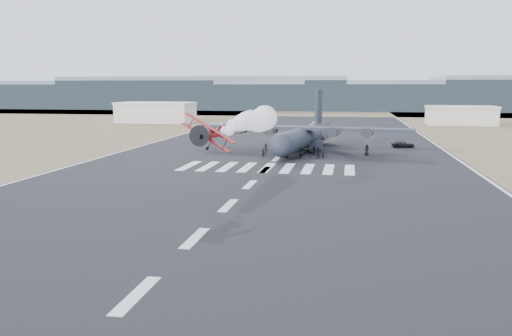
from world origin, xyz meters
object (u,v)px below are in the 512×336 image
(crew_a, at_px, (323,154))
(crew_d, at_px, (284,153))
(transport_aircraft, at_px, (305,135))
(hangar_left, at_px, (156,112))
(support_vehicle, at_px, (403,144))
(crew_h, at_px, (301,153))
(crew_c, at_px, (266,149))
(aerobatic_biplane, at_px, (208,134))
(hangar_right, at_px, (461,115))
(crew_e, at_px, (367,150))
(crew_f, at_px, (314,151))
(crew_g, at_px, (263,153))
(crew_b, at_px, (318,153))

(crew_a, xyz_separation_m, crew_d, (-6.38, -0.26, 0.07))
(transport_aircraft, bearing_deg, hangar_left, 136.98)
(crew_a, bearing_deg, support_vehicle, 176.96)
(crew_h, bearing_deg, crew_c, 110.07)
(aerobatic_biplane, bearing_deg, crew_h, 83.29)
(hangar_left, xyz_separation_m, crew_d, (53.16, -83.34, -2.52))
(hangar_right, relative_size, crew_e, 10.95)
(crew_f, xyz_separation_m, crew_g, (-8.30, -4.25, -0.02))
(support_vehicle, bearing_deg, transport_aircraft, 105.21)
(crew_b, xyz_separation_m, crew_e, (8.22, 5.23, 0.00))
(hangar_left, distance_m, crew_h, 100.55)
(crew_g, height_order, crew_h, crew_h)
(transport_aircraft, bearing_deg, aerobatic_biplane, -88.03)
(hangar_right, xyz_separation_m, crew_d, (-44.84, -88.34, -2.12))
(transport_aircraft, bearing_deg, crew_d, -94.05)
(support_vehicle, height_order, crew_d, crew_d)
(aerobatic_biplane, xyz_separation_m, crew_g, (0.04, 35.58, -6.22))
(support_vehicle, xyz_separation_m, crew_a, (-14.78, -19.33, 0.20))
(hangar_left, height_order, crew_d, hangar_left)
(crew_a, xyz_separation_m, crew_b, (-0.88, 0.08, 0.11))
(hangar_left, distance_m, crew_f, 98.16)
(aerobatic_biplane, height_order, support_vehicle, aerobatic_biplane)
(crew_b, bearing_deg, transport_aircraft, -81.85)
(hangar_left, relative_size, transport_aircraft, 0.62)
(transport_aircraft, distance_m, crew_b, 10.72)
(crew_c, relative_size, crew_d, 1.02)
(crew_b, distance_m, crew_d, 5.51)
(hangar_left, distance_m, crew_c, 93.26)
(crew_c, bearing_deg, aerobatic_biplane, 74.04)
(crew_e, bearing_deg, crew_b, -151.77)
(hangar_right, relative_size, crew_c, 11.24)
(support_vehicle, distance_m, crew_h, 26.90)
(crew_b, relative_size, crew_h, 1.04)
(hangar_left, relative_size, crew_b, 13.11)
(hangar_left, height_order, support_vehicle, hangar_left)
(crew_f, bearing_deg, hangar_right, -94.45)
(hangar_right, xyz_separation_m, crew_g, (-48.46, -88.52, -2.23))
(crew_b, bearing_deg, hangar_right, -122.31)
(crew_b, bearing_deg, crew_f, -85.66)
(transport_aircraft, bearing_deg, crew_h, -78.65)
(crew_b, distance_m, crew_h, 2.69)
(crew_c, relative_size, crew_f, 1.15)
(hangar_left, height_order, crew_c, hangar_left)
(hangar_right, bearing_deg, crew_e, -110.60)
(hangar_right, bearing_deg, crew_a, -113.58)
(crew_b, bearing_deg, crew_c, -30.70)
(crew_d, bearing_deg, crew_b, -49.70)
(hangar_right, height_order, support_vehicle, hangar_right)
(hangar_right, distance_m, transport_aircraft, 88.65)
(crew_b, height_order, crew_e, crew_e)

